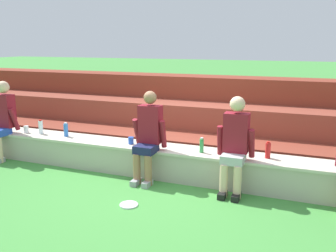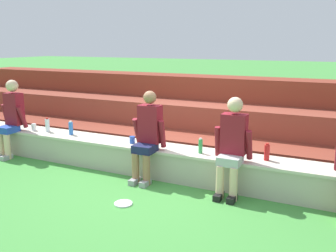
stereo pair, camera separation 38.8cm
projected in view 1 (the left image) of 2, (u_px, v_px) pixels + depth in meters
ground_plane at (161, 181)px, 5.61m from camera, size 80.00×80.00×0.00m
stone_seating_wall at (167, 161)px, 5.79m from camera, size 9.09×0.56×0.47m
brick_bleachers at (200, 121)px, 7.33m from camera, size 12.42×2.23×1.39m
person_left_of_center at (2, 119)px, 6.56m from camera, size 0.50×0.56×1.40m
person_center at (148, 135)px, 5.53m from camera, size 0.52×0.55×1.36m
person_right_of_center at (235, 143)px, 5.04m from camera, size 0.52×0.53×1.35m
water_bottle_center_gap at (202, 145)px, 5.46m from camera, size 0.06×0.06×0.23m
water_bottle_mid_left at (41, 127)px, 6.58m from camera, size 0.08×0.08×0.26m
water_bottle_near_right at (66, 130)px, 6.40m from camera, size 0.08×0.08×0.25m
water_bottle_near_left at (268, 150)px, 5.19m from camera, size 0.07×0.07×0.24m
plastic_cup_right_end at (131, 140)px, 5.93m from camera, size 0.09×0.09×0.11m
plastic_cup_middle at (26, 129)px, 6.67m from camera, size 0.08×0.08×0.13m
frisbee at (129, 205)px, 4.78m from camera, size 0.24×0.24×0.02m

